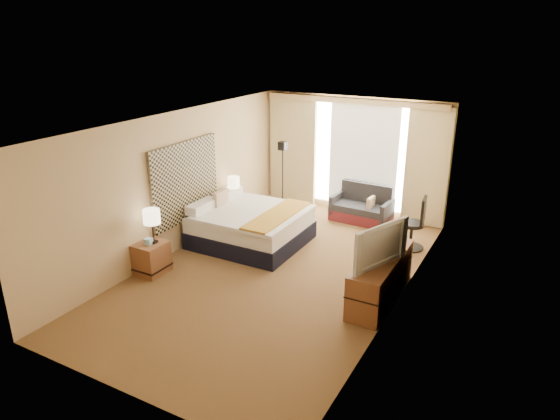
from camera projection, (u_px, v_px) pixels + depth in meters
The scene contains 21 objects.
floor at pixel (277, 272), 8.62m from camera, with size 4.20×7.00×0.02m, color #532517.
ceiling at pixel (277, 122), 7.73m from camera, with size 4.20×7.00×0.02m, color white.
wall_back at pixel (353, 156), 11.06m from camera, with size 4.20×0.02×2.60m, color tan.
wall_front at pixel (117, 296), 5.29m from camera, with size 4.20×0.02×2.60m, color tan.
wall_left at pixel (177, 183), 9.12m from camera, with size 0.02×7.00×2.60m, color tan.
wall_right at pixel (403, 224), 7.23m from camera, with size 0.02×7.00×2.60m, color tan.
headboard at pixel (185, 181), 9.27m from camera, with size 0.06×1.85×1.50m, color black.
nightstand_left at pixel (152, 258), 8.50m from camera, with size 0.45×0.52×0.55m, color brown.
nightstand_right at pixel (233, 213), 10.56m from camera, with size 0.45×0.52×0.55m, color brown.
media_dresser at pixel (381, 278), 7.68m from camera, with size 0.50×1.80×0.70m, color brown.
window at pixel (364, 156), 10.91m from camera, with size 2.30×0.02×2.30m, color white.
curtains at pixel (352, 152), 10.93m from camera, with size 4.12×0.19×2.56m.
bed at pixel (251, 226), 9.68m from camera, with size 1.98×1.81×0.96m.
loveseat at pixel (362, 209), 10.84m from camera, with size 1.30×0.74×0.79m.
floor_lamp at pixel (283, 164), 10.72m from camera, with size 0.21×0.21×1.70m.
desk_chair at pixel (415, 226), 9.38m from camera, with size 0.50×0.50×1.03m.
lamp_left at pixel (152, 217), 8.27m from camera, with size 0.28×0.28×0.60m.
lamp_right at pixel (234, 182), 10.35m from camera, with size 0.25×0.25×0.52m.
tissue_box at pixel (148, 241), 8.35m from camera, with size 0.12×0.12×0.11m, color #9BCEF0.
telephone at pixel (239, 197), 10.59m from camera, with size 0.16×0.13×0.06m, color black.
television at pixel (375, 243), 7.26m from camera, with size 1.12×0.15×0.64m, color black.
Camera 1 is at (3.75, -6.75, 3.98)m, focal length 32.00 mm.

